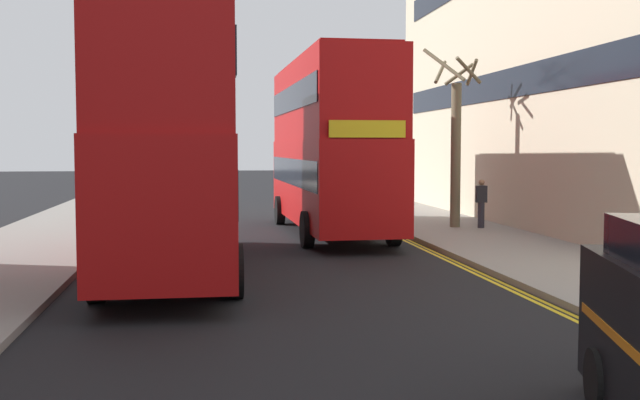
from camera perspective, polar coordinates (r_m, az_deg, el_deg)
name	(u,v)px	position (r m, az deg, el deg)	size (l,w,h in m)	color
sidewalk_right	(511,249)	(21.56, 13.98, -3.52)	(4.00, 80.00, 0.14)	gray
sidewalk_left	(10,259)	(20.51, -21.99, -4.07)	(4.00, 80.00, 0.14)	gray
kerb_line_outer	(461,264)	(18.97, 10.40, -4.68)	(0.10, 56.00, 0.01)	yellow
kerb_line_inner	(454,264)	(18.92, 9.94, -4.70)	(0.10, 56.00, 0.01)	yellow
double_decker_bus_away	(172,138)	(17.64, -10.93, 4.53)	(2.83, 10.82, 5.64)	#B20F0F
double_decker_bus_oncoming	(330,141)	(24.95, 0.72, 4.40)	(2.95, 10.85, 5.64)	#B20F0F
pedestrian_far	(481,203)	(26.12, 11.87, -0.19)	(0.34, 0.22, 1.62)	#2D2D38
street_tree_mid	(456,143)	(26.17, 10.03, 4.22)	(1.94, 1.99, 5.96)	#6B6047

